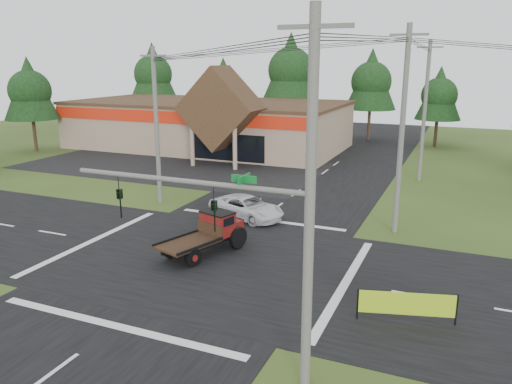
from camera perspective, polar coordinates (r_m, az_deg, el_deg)
The scene contains 19 objects.
ground at distance 25.10m, azimuth -5.71°, elevation -7.71°, with size 120.00×120.00×0.00m, color #304318.
road_ns at distance 25.10m, azimuth -5.71°, elevation -7.69°, with size 12.00×120.00×0.02m, color black.
road_ew at distance 25.09m, azimuth -5.71°, elevation -7.68°, with size 120.00×12.00×0.02m, color black.
parking_apron at distance 47.68m, azimuth -9.57°, elevation 2.98°, with size 28.00×14.00×0.02m, color black.
cvs_building at distance 57.09m, azimuth -5.43°, elevation 7.85°, with size 30.40×18.20×9.19m.
traffic_signal_mast at distance 14.82m, azimuth -0.22°, elevation -5.50°, with size 8.12×0.24×7.00m.
utility_pole_nr at distance 13.89m, azimuth 6.16°, elevation -1.71°, with size 2.00×0.30×11.00m.
utility_pole_nw at distance 34.49m, azimuth -11.31°, elevation 7.51°, with size 2.00×0.30×10.50m.
utility_pole_ne at distance 28.70m, azimuth 16.34°, elevation 6.81°, with size 2.00×0.30×11.50m.
utility_pole_n at distance 42.57m, azimuth 18.72°, elevation 8.83°, with size 2.00×0.30×11.20m.
tree_row_a at distance 73.09m, azimuth -11.70°, elevation 13.25°, with size 6.72×6.72×12.12m.
tree_row_b at distance 69.76m, azimuth -3.73°, elevation 12.36°, with size 5.60×5.60×10.10m.
tree_row_c at distance 64.88m, azimuth 3.98°, elevation 13.96°, with size 7.28×7.28×13.13m.
tree_row_d at distance 63.33m, azimuth 13.05°, elevation 12.39°, with size 6.16×6.16×11.11m.
tree_row_e at distance 60.46m, azimuth 20.22°, elevation 10.51°, with size 5.04×5.04×9.09m.
tree_side_w at distance 59.21m, azimuth -24.46°, elevation 10.68°, with size 5.60×5.60×10.10m.
antique_flatbed_truck at distance 25.47m, azimuth -6.00°, elevation -4.88°, with size 1.90×4.97×2.08m, color #570C0E, non-canonical shape.
roadside_banner at distance 19.97m, azimuth 16.82°, elevation -12.48°, with size 3.69×0.11×1.26m, color #A0C61A, non-canonical shape.
white_pickup at distance 31.20m, azimuth -1.06°, elevation -1.76°, with size 2.31×5.01×1.39m, color silver.
Camera 1 is at (11.31, -20.27, 9.55)m, focal length 35.00 mm.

